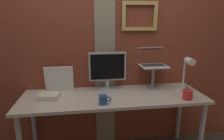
# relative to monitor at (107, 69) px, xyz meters

# --- Properties ---
(brick_wall_back) EXTENTS (3.48, 0.16, 2.66)m
(brick_wall_back) POSITION_rel_monitor_xyz_m (-0.01, 0.18, 0.33)
(brick_wall_back) COLOR brown
(brick_wall_back) RESTS_ON ground_plane
(desk) EXTENTS (1.90, 0.60, 0.75)m
(desk) POSITION_rel_monitor_xyz_m (0.04, -0.18, -0.33)
(desk) COLOR beige
(desk) RESTS_ON ground_plane
(monitor) EXTENTS (0.41, 0.18, 0.43)m
(monitor) POSITION_rel_monitor_xyz_m (0.00, 0.00, 0.00)
(monitor) COLOR #ADB2B7
(monitor) RESTS_ON desk
(laptop_stand) EXTENTS (0.28, 0.22, 0.25)m
(laptop_stand) POSITION_rel_monitor_xyz_m (0.53, 0.00, -0.08)
(laptop_stand) COLOR gray
(laptop_stand) RESTS_ON desk
(laptop) EXTENTS (0.30, 0.30, 0.21)m
(laptop) POSITION_rel_monitor_xyz_m (0.53, 0.07, 0.06)
(laptop) COLOR white
(laptop) RESTS_ON laptop_stand
(whiteboard_panel) EXTENTS (0.30, 0.07, 0.29)m
(whiteboard_panel) POSITION_rel_monitor_xyz_m (-0.53, 0.03, -0.11)
(whiteboard_panel) COLOR white
(whiteboard_panel) RESTS_ON desk
(desk_lamp) EXTENTS (0.12, 0.20, 0.40)m
(desk_lamp) POSITION_rel_monitor_xyz_m (0.81, -0.23, -0.00)
(desk_lamp) COLOR white
(desk_lamp) RESTS_ON desk
(pen_cup) EXTENTS (0.10, 0.10, 0.17)m
(pen_cup) POSITION_rel_monitor_xyz_m (0.75, -0.38, -0.20)
(pen_cup) COLOR red
(pen_cup) RESTS_ON desk
(coffee_mug) EXTENTS (0.11, 0.08, 0.09)m
(coffee_mug) POSITION_rel_monitor_xyz_m (-0.09, -0.38, -0.20)
(coffee_mug) COLOR #2D4C8C
(coffee_mug) RESTS_ON desk
(paper_clutter_stack) EXTENTS (0.22, 0.17, 0.05)m
(paper_clutter_stack) POSITION_rel_monitor_xyz_m (-0.61, -0.18, -0.22)
(paper_clutter_stack) COLOR silver
(paper_clutter_stack) RESTS_ON desk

